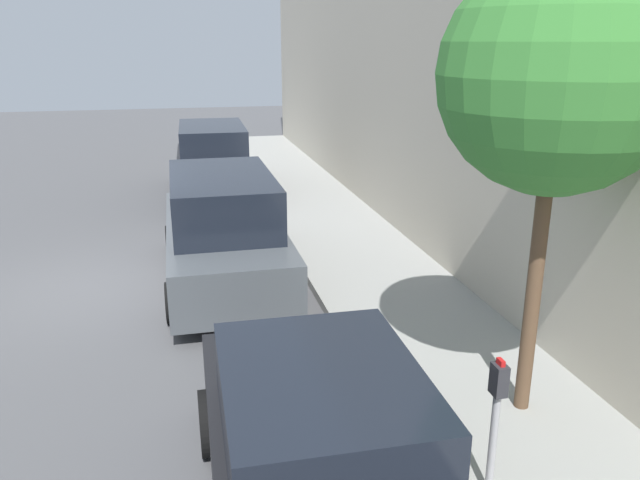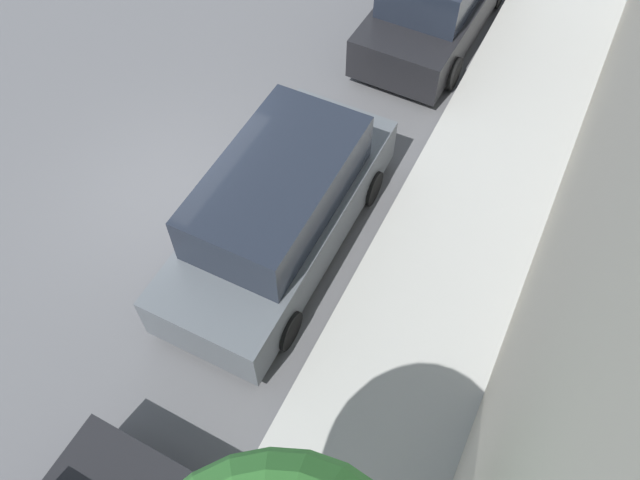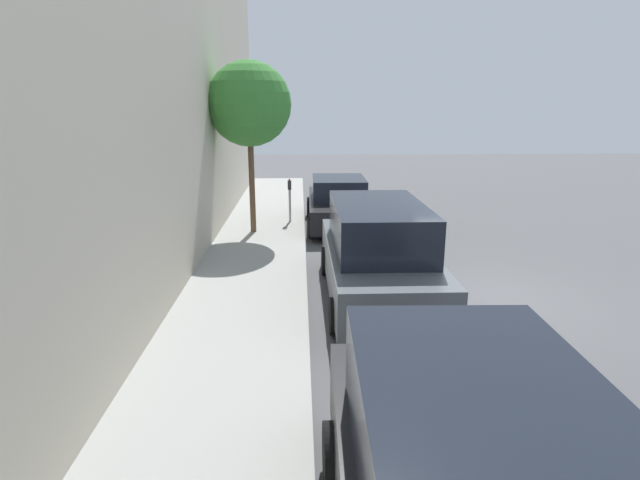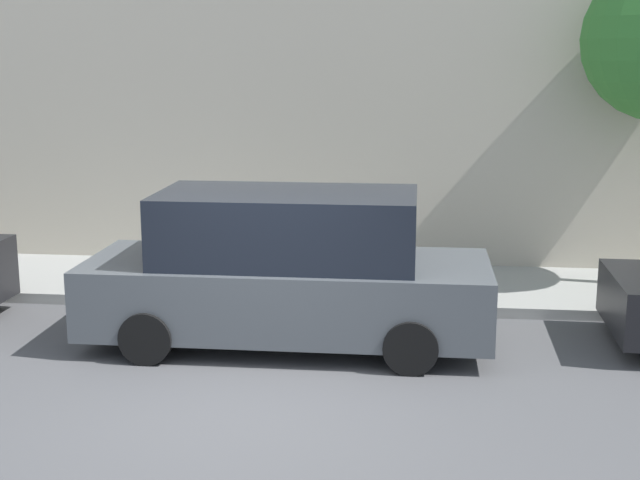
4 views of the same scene
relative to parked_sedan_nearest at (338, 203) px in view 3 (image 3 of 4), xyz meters
name	(u,v)px [view 3 (image 3 of 4)]	position (x,y,z in m)	size (l,w,h in m)	color
ground_plane	(485,299)	(-2.44, 6.26, -0.72)	(60.00, 60.00, 0.00)	#515154
sidewalk	(244,299)	(2.29, 6.26, -0.65)	(2.46, 32.00, 0.15)	#9E9E99
building_facade	(94,8)	(4.53, 6.26, 4.49)	(2.00, 32.00, 10.43)	beige
parked_sedan_nearest	(338,203)	(0.00, 0.00, 0.00)	(1.92, 4.53, 1.54)	black
parked_minivan_second	(377,254)	(-0.29, 6.14, 0.20)	(2.02, 4.90, 1.90)	#4C5156
parking_meter_near	(290,195)	(1.51, -0.02, 0.26)	(0.11, 0.15, 1.35)	#ADADB2
street_tree	(249,104)	(2.55, 1.19, 2.98)	(2.30, 2.30, 4.72)	brown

